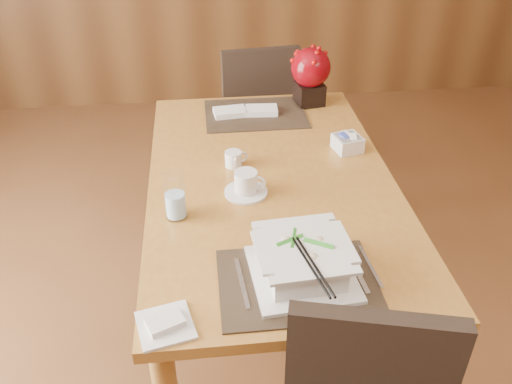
{
  "coord_description": "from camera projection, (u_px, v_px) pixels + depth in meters",
  "views": [
    {
      "loc": [
        -0.24,
        -1.06,
        1.83
      ],
      "look_at": [
        -0.09,
        0.35,
        0.87
      ],
      "focal_mm": 38.0,
      "sensor_mm": 36.0,
      "label": 1
    }
  ],
  "objects": [
    {
      "name": "dining_table",
      "position": [
        271.0,
        201.0,
        2.05
      ],
      "size": [
        0.9,
        1.5,
        0.75
      ],
      "color": "#A9722E",
      "rests_on": "ground"
    },
    {
      "name": "placemat_near",
      "position": [
        298.0,
        283.0,
        1.54
      ],
      "size": [
        0.45,
        0.33,
        0.01
      ],
      "primitive_type": "cube",
      "color": "black",
      "rests_on": "dining_table"
    },
    {
      "name": "placemat_far",
      "position": [
        255.0,
        114.0,
        2.44
      ],
      "size": [
        0.45,
        0.33,
        0.01
      ],
      "primitive_type": "cube",
      "color": "black",
      "rests_on": "dining_table"
    },
    {
      "name": "soup_setting",
      "position": [
        303.0,
        262.0,
        1.53
      ],
      "size": [
        0.31,
        0.31,
        0.12
      ],
      "rotation": [
        0.0,
        0.0,
        0.08
      ],
      "color": "silver",
      "rests_on": "dining_table"
    },
    {
      "name": "coffee_cup",
      "position": [
        246.0,
        184.0,
        1.9
      ],
      "size": [
        0.15,
        0.15,
        0.09
      ],
      "rotation": [
        0.0,
        0.0,
        -0.38
      ],
      "color": "silver",
      "rests_on": "dining_table"
    },
    {
      "name": "water_glass",
      "position": [
        175.0,
        196.0,
        1.76
      ],
      "size": [
        0.1,
        0.1,
        0.17
      ],
      "primitive_type": "cylinder",
      "rotation": [
        0.0,
        0.0,
        -0.37
      ],
      "color": "silver",
      "rests_on": "dining_table"
    },
    {
      "name": "creamer_jug",
      "position": [
        233.0,
        159.0,
        2.06
      ],
      "size": [
        0.1,
        0.1,
        0.06
      ],
      "primitive_type": null,
      "rotation": [
        0.0,
        0.0,
        0.23
      ],
      "color": "silver",
      "rests_on": "dining_table"
    },
    {
      "name": "sugar_caddy",
      "position": [
        347.0,
        143.0,
        2.16
      ],
      "size": [
        0.12,
        0.12,
        0.06
      ],
      "primitive_type": "cube",
      "rotation": [
        0.0,
        0.0,
        0.24
      ],
      "color": "silver",
      "rests_on": "dining_table"
    },
    {
      "name": "berry_decor",
      "position": [
        310.0,
        73.0,
        2.46
      ],
      "size": [
        0.18,
        0.18,
        0.27
      ],
      "rotation": [
        0.0,
        0.0,
        0.17
      ],
      "color": "black",
      "rests_on": "dining_table"
    },
    {
      "name": "napkins_far",
      "position": [
        248.0,
        111.0,
        2.43
      ],
      "size": [
        0.29,
        0.1,
        0.03
      ],
      "primitive_type": null,
      "rotation": [
        0.0,
        0.0,
        0.01
      ],
      "color": "white",
      "rests_on": "dining_table"
    },
    {
      "name": "bread_plate",
      "position": [
        165.0,
        326.0,
        1.4
      ],
      "size": [
        0.17,
        0.17,
        0.01
      ],
      "primitive_type": "cube",
      "rotation": [
        0.0,
        0.0,
        0.23
      ],
      "color": "silver",
      "rests_on": "dining_table"
    },
    {
      "name": "far_chair",
      "position": [
        256.0,
        112.0,
        3.02
      ],
      "size": [
        0.46,
        0.47,
        0.91
      ],
      "rotation": [
        0.0,
        0.0,
        3.24
      ],
      "color": "black",
      "rests_on": "ground"
    }
  ]
}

